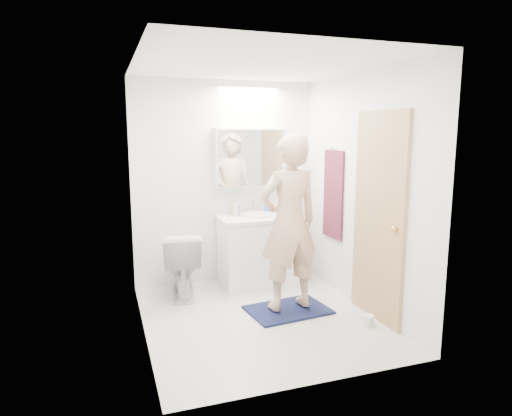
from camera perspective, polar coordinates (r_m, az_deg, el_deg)
name	(u,v)px	position (r m, az deg, el deg)	size (l,w,h in m)	color
floor	(259,317)	(4.54, 0.44, -13.73)	(2.50, 2.50, 0.00)	silver
ceiling	(260,64)	(4.21, 0.48, 17.83)	(2.50, 2.50, 0.00)	white
wall_back	(225,183)	(5.40, -3.96, 3.23)	(2.50, 2.50, 0.00)	white
wall_front	(321,222)	(3.08, 8.22, -1.73)	(2.50, 2.50, 0.00)	white
wall_left	(139,203)	(3.99, -14.63, 0.66)	(2.50, 2.50, 0.00)	white
wall_right	(361,192)	(4.69, 13.26, 2.02)	(2.50, 2.50, 0.00)	white
vanity_cabinet	(259,252)	(5.38, 0.37, -5.57)	(0.90, 0.55, 0.78)	white
countertop	(259,218)	(5.28, 0.38, -1.28)	(0.95, 0.58, 0.04)	white
sink_basin	(258,215)	(5.30, 0.27, -0.85)	(0.36, 0.36, 0.03)	white
faucet	(253,207)	(5.47, -0.38, 0.17)	(0.02, 0.02, 0.16)	#B7B7BB
medicine_cabinet	(251,158)	(5.38, -0.68, 6.44)	(0.88, 0.14, 0.70)	white
mirror_panel	(253,158)	(5.31, -0.42, 6.40)	(0.84, 0.01, 0.66)	silver
toilet	(182,263)	(5.05, -9.42, -6.98)	(0.41, 0.72, 0.74)	silver
bath_rug	(288,310)	(4.69, 4.09, -12.80)	(0.80, 0.55, 0.02)	#121B38
person	(289,223)	(4.43, 4.23, -1.88)	(0.64, 0.42, 1.74)	tan
door	(379,217)	(4.42, 15.34, -1.15)	(0.04, 0.80, 2.00)	tan
door_knob	(394,229)	(4.17, 17.17, -2.58)	(0.06, 0.06, 0.06)	gold
towel	(333,195)	(5.16, 9.77, 1.70)	(0.02, 0.42, 1.00)	black
towel_hook	(333,148)	(5.11, 9.81, 7.48)	(0.02, 0.02, 0.07)	silver
soap_bottle_a	(235,207)	(5.33, -2.63, 0.12)	(0.08, 0.08, 0.20)	#CBC783
soap_bottle_b	(237,208)	(5.37, -2.48, 0.00)	(0.07, 0.08, 0.17)	#5274AF
toothbrush_cup	(268,209)	(5.48, 1.56, -0.18)	(0.10, 0.10, 0.09)	#4368CB
toilet_paper_roll	(368,320)	(4.47, 14.06, -13.70)	(0.11, 0.11, 0.10)	silver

